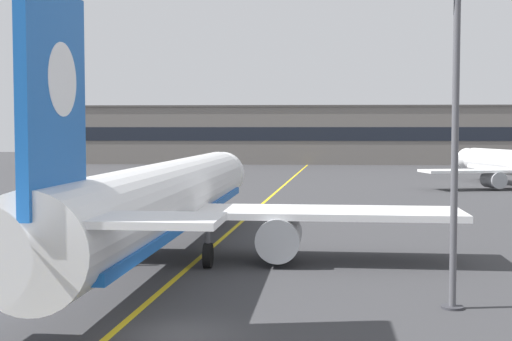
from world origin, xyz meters
TOP-DOWN VIEW (x-y plane):
  - ground_plane at (0.00, 0.00)m, footprint 400.00×400.00m
  - taxiway_centreline at (0.00, 30.00)m, footprint 14.46×179.47m
  - airliner_foreground at (-2.90, 13.90)m, footprint 32.20×41.51m
  - apron_lamp_post at (10.37, 4.21)m, footprint 2.24×0.90m
  - safety_cone_by_nose_gear at (-1.69, 29.90)m, footprint 0.44×0.44m
  - terminal_building at (7.69, 126.00)m, footprint 113.24×12.40m

SIDE VIEW (x-z plane):
  - ground_plane at x=0.00m, z-range 0.00..0.00m
  - taxiway_centreline at x=0.00m, z-range 0.00..0.01m
  - safety_cone_by_nose_gear at x=-1.69m, z-range -0.02..0.53m
  - airliner_foreground at x=-2.90m, z-range -2.46..9.19m
  - terminal_building at x=7.69m, z-range 0.01..12.28m
  - apron_lamp_post at x=10.37m, z-range 0.31..13.47m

